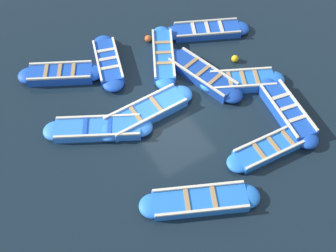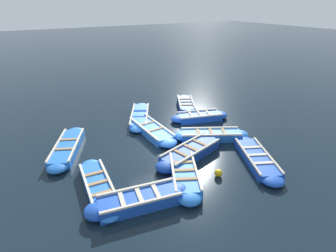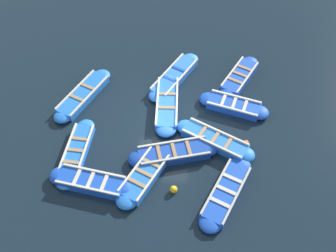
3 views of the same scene
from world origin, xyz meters
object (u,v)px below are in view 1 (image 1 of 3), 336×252
buoy_white_drifting (186,93)px  boat_far_corner (207,31)px  boat_tucked (61,74)px  boat_inner_gap (202,75)px  boat_drifting (273,147)px  buoy_orange_near (148,39)px  buoy_yellow_far (235,59)px  boat_end_of_row (108,62)px  boat_outer_left (163,56)px  boat_centre (200,201)px  boat_stern_in (146,112)px  boat_alongside (287,111)px  boat_broadside (242,81)px  boat_outer_right (98,129)px

buoy_white_drifting → boat_far_corner: bearing=-136.9°
boat_tucked → boat_inner_gap: bearing=148.4°
boat_drifting → boat_tucked: size_ratio=1.09×
boat_inner_gap → buoy_orange_near: boat_inner_gap is taller
buoy_orange_near → buoy_yellow_far: (-2.39, 2.85, 0.00)m
buoy_yellow_far → boat_inner_gap: bearing=3.1°
boat_end_of_row → boat_outer_left: 2.21m
buoy_white_drifting → buoy_yellow_far: bearing=-169.1°
boat_centre → boat_drifting: bearing=-173.2°
boat_stern_in → buoy_yellow_far: size_ratio=13.64×
boat_outer_left → boat_end_of_row: bearing=-22.9°
boat_centre → boat_end_of_row: bearing=-91.9°
boat_far_corner → buoy_yellow_far: size_ratio=12.81×
boat_end_of_row → boat_far_corner: 4.47m
boat_far_corner → boat_alongside: bearing=89.3°
boat_alongside → boat_stern_in: bearing=-31.0°
boat_alongside → boat_far_corner: boat_alongside is taller
boat_outer_left → boat_alongside: bearing=116.5°
boat_inner_gap → boat_tucked: bearing=-31.6°
boat_drifting → buoy_yellow_far: (-1.46, -4.04, -0.01)m
boat_centre → boat_inner_gap: bearing=-124.9°
boat_alongside → boat_outer_left: (2.35, -4.71, -0.01)m
boat_drifting → boat_broadside: 3.03m
boat_stern_in → boat_alongside: bearing=149.0°
boat_drifting → buoy_yellow_far: size_ratio=12.50×
boat_drifting → boat_centre: size_ratio=0.95×
boat_tucked → boat_stern_in: bearing=120.0°
buoy_yellow_far → boat_drifting: bearing=70.2°
boat_broadside → boat_outer_left: (1.89, -2.72, 0.02)m
boat_far_corner → buoy_white_drifting: 3.64m
boat_far_corner → boat_tucked: size_ratio=1.12×
boat_far_corner → boat_outer_right: size_ratio=0.98×
boat_end_of_row → boat_centre: size_ratio=0.87×
boat_outer_right → boat_broadside: bearing=171.6°
boat_tucked → boat_centre: bearing=102.8°
boat_drifting → boat_outer_left: bearing=-80.3°
boat_alongside → buoy_white_drifting: boat_alongside is taller
boat_tucked → boat_broadside: bearing=145.8°
boat_drifting → boat_outer_right: bearing=-38.2°
buoy_yellow_far → buoy_orange_near: bearing=-50.0°
boat_drifting → boat_stern_in: 4.56m
boat_end_of_row → buoy_orange_near: size_ratio=11.64×
boat_end_of_row → buoy_yellow_far: (-4.45, 2.43, -0.04)m
boat_tucked → boat_stern_in: 3.83m
boat_alongside → buoy_white_drifting: (2.59, -2.63, -0.07)m
boat_stern_in → buoy_yellow_far: boat_stern_in is taller
boat_far_corner → boat_tucked: 6.36m
boat_broadside → boat_outer_left: boat_outer_left is taller
boat_end_of_row → boat_tucked: 1.89m
buoy_orange_near → boat_centre: bearing=72.6°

